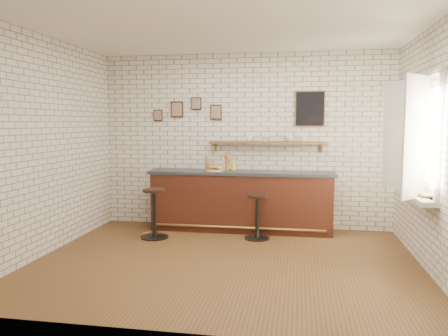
{
  "coord_description": "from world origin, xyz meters",
  "views": [
    {
      "loc": [
        0.93,
        -5.51,
        1.83
      ],
      "look_at": [
        -0.17,
        0.9,
        1.14
      ],
      "focal_mm": 35.0,
      "sensor_mm": 36.0,
      "label": 1
    }
  ],
  "objects": [
    {
      "name": "ground",
      "position": [
        0.0,
        0.0,
        0.0
      ],
      "size": [
        5.0,
        5.0,
        0.0
      ],
      "primitive_type": "plane",
      "color": "brown",
      "rests_on": "ground"
    },
    {
      "name": "bar_counter",
      "position": [
        -0.02,
        1.7,
        0.51
      ],
      "size": [
        3.1,
        0.65,
        1.01
      ],
      "color": "#451C12",
      "rests_on": "ground"
    },
    {
      "name": "sandwich_plate",
      "position": [
        -0.45,
        1.64,
        1.02
      ],
      "size": [
        0.28,
        0.28,
        0.01
      ],
      "primitive_type": "cylinder",
      "color": "white",
      "rests_on": "bar_counter"
    },
    {
      "name": "ciabatta_sandwich",
      "position": [
        -0.44,
        1.64,
        1.06
      ],
      "size": [
        0.23,
        0.16,
        0.07
      ],
      "color": "tan",
      "rests_on": "sandwich_plate"
    },
    {
      "name": "potato_chips",
      "position": [
        -0.47,
        1.64,
        1.02
      ],
      "size": [
        0.26,
        0.18,
        0.0
      ],
      "color": "gold",
      "rests_on": "sandwich_plate"
    },
    {
      "name": "bitters_bottle_brown",
      "position": [
        -0.63,
        1.83,
        1.1
      ],
      "size": [
        0.07,
        0.07,
        0.22
      ],
      "color": "brown",
      "rests_on": "bar_counter"
    },
    {
      "name": "bitters_bottle_white",
      "position": [
        -0.33,
        1.83,
        1.11
      ],
      "size": [
        0.06,
        0.06,
        0.25
      ],
      "color": "beige",
      "rests_on": "bar_counter"
    },
    {
      "name": "bitters_bottle_amber",
      "position": [
        -0.29,
        1.83,
        1.13
      ],
      "size": [
        0.07,
        0.07,
        0.3
      ],
      "color": "#9B5219",
      "rests_on": "bar_counter"
    },
    {
      "name": "condiment_bottle_yellow",
      "position": [
        -0.17,
        1.83,
        1.1
      ],
      "size": [
        0.06,
        0.06,
        0.2
      ],
      "color": "yellow",
      "rests_on": "bar_counter"
    },
    {
      "name": "bar_stool_left",
      "position": [
        -1.31,
        0.98,
        0.42
      ],
      "size": [
        0.43,
        0.43,
        0.78
      ],
      "color": "black",
      "rests_on": "ground"
    },
    {
      "name": "bar_stool_right",
      "position": [
        0.3,
        1.19,
        0.38
      ],
      "size": [
        0.39,
        0.39,
        0.7
      ],
      "color": "black",
      "rests_on": "ground"
    },
    {
      "name": "wall_shelf",
      "position": [
        0.4,
        1.9,
        1.48
      ],
      "size": [
        2.0,
        0.18,
        0.18
      ],
      "color": "brown",
      "rests_on": "ground"
    },
    {
      "name": "shelf_cup_a",
      "position": [
        0.09,
        1.9,
        1.55
      ],
      "size": [
        0.16,
        0.16,
        0.09
      ],
      "primitive_type": "imported",
      "rotation": [
        0.0,
        0.0,
        0.38
      ],
      "color": "white",
      "rests_on": "wall_shelf"
    },
    {
      "name": "shelf_cup_b",
      "position": [
        0.38,
        1.9,
        1.55
      ],
      "size": [
        0.14,
        0.14,
        0.09
      ],
      "primitive_type": "imported",
      "rotation": [
        0.0,
        0.0,
        0.74
      ],
      "color": "white",
      "rests_on": "wall_shelf"
    },
    {
      "name": "shelf_cup_c",
      "position": [
        0.77,
        1.9,
        1.55
      ],
      "size": [
        0.15,
        0.15,
        0.11
      ],
      "primitive_type": "imported",
      "rotation": [
        0.0,
        0.0,
        1.43
      ],
      "color": "white",
      "rests_on": "wall_shelf"
    },
    {
      "name": "shelf_cup_d",
      "position": [
        1.01,
        1.9,
        1.54
      ],
      "size": [
        0.12,
        0.12,
        0.09
      ],
      "primitive_type": "imported",
      "rotation": [
        0.0,
        0.0,
        0.5
      ],
      "color": "white",
      "rests_on": "wall_shelf"
    },
    {
      "name": "back_wall_decor",
      "position": [
        0.23,
        1.98,
        2.05
      ],
      "size": [
        2.96,
        0.02,
        0.56
      ],
      "color": "black",
      "rests_on": "ground"
    },
    {
      "name": "window_sill",
      "position": [
        2.4,
        0.3,
        0.9
      ],
      "size": [
        0.2,
        1.35,
        0.06
      ],
      "color": "white",
      "rests_on": "ground"
    },
    {
      "name": "casement_window",
      "position": [
        2.36,
        0.3,
        1.65
      ],
      "size": [
        0.4,
        1.3,
        1.56
      ],
      "color": "white",
      "rests_on": "ground"
    },
    {
      "name": "book_lower",
      "position": [
        2.38,
        0.02,
        0.94
      ],
      "size": [
        0.27,
        0.3,
        0.02
      ],
      "primitive_type": "imported",
      "rotation": [
        0.0,
        0.0,
        0.47
      ],
      "color": "tan",
      "rests_on": "window_sill"
    },
    {
      "name": "book_upper",
      "position": [
        2.38,
        0.01,
        0.96
      ],
      "size": [
        0.19,
        0.25,
        0.02
      ],
      "primitive_type": "imported",
      "rotation": [
        0.0,
        0.0,
        0.1
      ],
      "color": "tan",
      "rests_on": "book_lower"
    }
  ]
}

